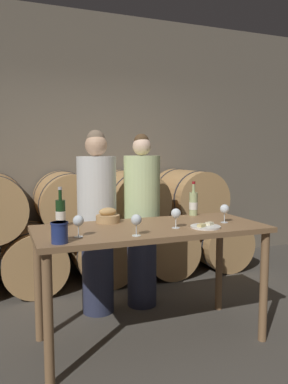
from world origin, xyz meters
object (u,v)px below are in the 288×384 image
blue_crock (60,232)px  wine_glass_far_left (78,221)px  wine_bottle_white (193,204)px  person_left (97,221)px  wine_bottle_red (61,213)px  tasting_table (151,241)px  person_right (142,220)px  bread_basket (108,217)px  wine_glass_right (225,209)px  wine_glass_left (136,220)px  cheese_plate (206,226)px  wine_glass_center (176,214)px

blue_crock → wine_glass_far_left: size_ratio=0.90×
wine_bottle_white → person_left: bearing=156.6°
wine_bottle_red → wine_bottle_white: wine_bottle_white is taller
tasting_table → person_left: 0.73m
tasting_table → person_right: size_ratio=1.06×
person_left → bread_basket: person_left is taller
bread_basket → wine_glass_right: bearing=-21.3°
person_left → bread_basket: bearing=-91.6°
tasting_table → wine_glass_left: size_ratio=11.83×
person_right → wine_bottle_red: size_ratio=5.44×
tasting_table → person_right: (0.18, 0.68, 0.04)m
person_left → blue_crock: 1.09m
blue_crock → cheese_plate: blue_crock is taller
wine_bottle_white → wine_glass_far_left: (-1.14, -0.49, 0.00)m
person_right → wine_bottle_white: (0.36, -0.35, 0.18)m
wine_glass_left → wine_glass_center: same height
wine_bottle_white → cheese_plate: bearing=-109.1°
cheese_plate → wine_glass_right: wine_glass_right is taller
wine_bottle_red → wine_glass_right: size_ratio=2.04×
person_right → bread_basket: (-0.45, -0.41, 0.13)m
bread_basket → wine_bottle_red: bearing=-176.3°
cheese_plate → wine_glass_center: size_ratio=1.53×
person_left → person_right: 0.44m
person_left → wine_bottle_red: person_left is taller
person_left → wine_glass_far_left: person_left is taller
bread_basket → wine_glass_left: size_ratio=1.29×
blue_crock → wine_glass_left: size_ratio=0.90×
wine_glass_center → wine_glass_left: bearing=-159.2°
blue_crock → wine_glass_right: bearing=9.0°
wine_bottle_white → bread_basket: bearing=-175.7°
wine_glass_center → bread_basket: bearing=136.0°
person_right → wine_bottle_red: bearing=-152.4°
tasting_table → wine_glass_far_left: (-0.59, -0.16, 0.22)m
tasting_table → person_left: size_ratio=1.05×
tasting_table → blue_crock: (-0.73, -0.28, 0.19)m
wine_bottle_white → wine_glass_center: (-0.40, -0.46, 0.00)m
bread_basket → wine_glass_left: 0.54m
cheese_plate → blue_crock: bearing=-175.3°
tasting_table → wine_bottle_white: wine_bottle_white is taller
wine_glass_center → wine_bottle_red: bearing=154.7°
person_right → person_left: bearing=180.0°
wine_glass_far_left → wine_glass_left: bearing=-15.9°
wine_bottle_red → blue_crock: (-0.09, -0.53, -0.03)m
person_left → wine_glass_right: (0.87, -0.75, 0.17)m
blue_crock → wine_glass_right: wine_glass_right is taller
wine_bottle_red → wine_glass_right: (1.26, -0.32, 0.00)m
wine_bottle_white → wine_glass_right: bearing=-81.1°
person_left → cheese_plate: (0.62, -0.87, 0.07)m
wine_glass_center → cheese_plate: bearing=-17.1°
person_right → wine_glass_center: person_right is taller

